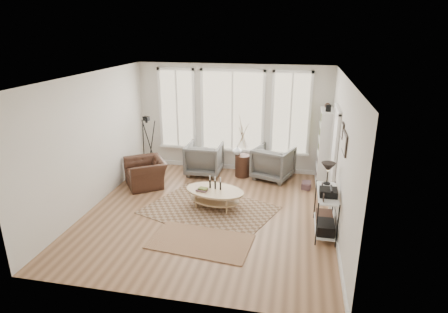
% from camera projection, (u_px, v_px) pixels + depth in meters
% --- Properties ---
extents(room, '(5.50, 5.54, 2.90)m').
position_uv_depth(room, '(210.00, 150.00, 7.61)').
color(room, '#9C704D').
rests_on(room, ground).
extents(bay_window, '(4.14, 0.12, 2.24)m').
position_uv_depth(bay_window, '(232.00, 113.00, 10.05)').
color(bay_window, '#D2BF89').
rests_on(bay_window, ground).
extents(door, '(0.09, 1.06, 2.22)m').
position_uv_depth(door, '(334.00, 155.00, 8.27)').
color(door, silver).
rests_on(door, ground).
extents(bookcase, '(0.31, 0.85, 2.06)m').
position_uv_depth(bookcase, '(324.00, 147.00, 9.35)').
color(bookcase, white).
rests_on(bookcase, ground).
extents(low_shelf, '(0.38, 1.08, 1.30)m').
position_uv_depth(low_shelf, '(326.00, 208.00, 7.17)').
color(low_shelf, white).
rests_on(low_shelf, ground).
extents(wall_art, '(0.04, 0.88, 0.44)m').
position_uv_depth(wall_art, '(344.00, 140.00, 6.71)').
color(wall_art, black).
rests_on(wall_art, ground).
extents(rug_main, '(3.12, 2.74, 0.01)m').
position_uv_depth(rug_main, '(209.00, 210.00, 8.17)').
color(rug_main, brown).
rests_on(rug_main, ground).
extents(rug_runner, '(1.96, 1.22, 0.01)m').
position_uv_depth(rug_runner, '(201.00, 241.00, 6.97)').
color(rug_runner, brown).
rests_on(rug_runner, ground).
extents(coffee_table, '(1.46, 1.08, 0.61)m').
position_uv_depth(coffee_table, '(214.00, 194.00, 8.22)').
color(coffee_table, tan).
rests_on(coffee_table, ground).
extents(armchair_left, '(0.92, 0.95, 0.86)m').
position_uv_depth(armchair_left, '(204.00, 159.00, 10.09)').
color(armchair_left, '#63625E').
rests_on(armchair_left, ground).
extents(armchair_right, '(1.19, 1.20, 0.86)m').
position_uv_depth(armchair_right, '(273.00, 163.00, 9.78)').
color(armchair_right, '#63625E').
rests_on(armchair_right, ground).
extents(side_table, '(0.39, 0.39, 1.65)m').
position_uv_depth(side_table, '(243.00, 148.00, 9.81)').
color(side_table, '#3C2117').
rests_on(side_table, ground).
extents(vase, '(0.28, 0.28, 0.25)m').
position_uv_depth(vase, '(237.00, 150.00, 9.88)').
color(vase, silver).
rests_on(vase, side_table).
extents(accent_chair, '(1.36, 1.33, 0.67)m').
position_uv_depth(accent_chair, '(146.00, 173.00, 9.39)').
color(accent_chair, '#3C2117').
rests_on(accent_chair, ground).
extents(tripod_camera, '(0.55, 0.55, 1.57)m').
position_uv_depth(tripod_camera, '(148.00, 147.00, 10.08)').
color(tripod_camera, black).
rests_on(tripod_camera, ground).
extents(book_stack_near, '(0.22, 0.27, 0.17)m').
position_uv_depth(book_stack_near, '(306.00, 185.00, 9.27)').
color(book_stack_near, brown).
rests_on(book_stack_near, ground).
extents(book_stack_far, '(0.25, 0.28, 0.15)m').
position_uv_depth(book_stack_far, '(306.00, 186.00, 9.24)').
color(book_stack_far, brown).
rests_on(book_stack_far, ground).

